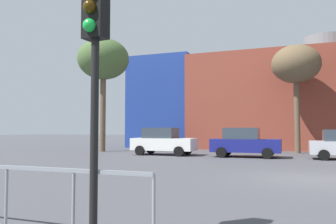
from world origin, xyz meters
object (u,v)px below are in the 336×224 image
Objects in this scene: traffic_light_near_left at (94,47)px; bare_tree_0 at (103,60)px; bare_tree_1 at (296,65)px; parked_car_0 at (163,141)px; parked_car_1 at (245,143)px.

bare_tree_0 is at bearing -143.17° from traffic_light_near_left.
bare_tree_0 reaches higher than bare_tree_1.
traffic_light_near_left is at bearing -58.99° from bare_tree_0.
traffic_light_near_left is 0.44× the size of bare_tree_0.
traffic_light_near_left is (5.29, -16.49, 1.97)m from parked_car_0.
parked_car_0 is 11.09m from bare_tree_1.
bare_tree_1 reaches higher than parked_car_1.
bare_tree_1 is (3.07, 21.38, 3.44)m from traffic_light_near_left.
traffic_light_near_left is at bearing -72.23° from parked_car_0.
bare_tree_1 is at bearing 12.05° from bare_tree_0.
traffic_light_near_left is at bearing -90.03° from parked_car_1.
parked_car_1 is at bearing -174.21° from traffic_light_near_left.
parked_car_1 is (5.30, -0.00, -0.01)m from parked_car_0.
bare_tree_1 is at bearing 30.35° from parked_car_0.
parked_car_0 is at bearing -149.65° from bare_tree_1.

